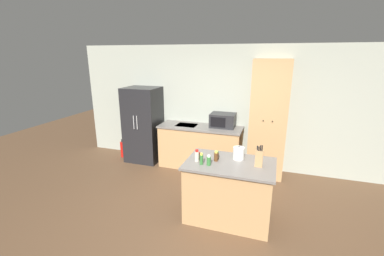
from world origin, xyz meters
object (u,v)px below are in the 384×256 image
refrigerator (143,125)px  pantry_cabinet (268,120)px  spice_bottle_tall_dark (201,159)px  fire_extinguisher (123,149)px  microwave (223,120)px  spice_bottle_short_red (197,156)px  spice_bottle_amber_oil (217,155)px  knife_block (259,158)px  spice_bottle_pale_salt (209,160)px  spice_bottle_orange_cap (216,156)px  kettle (239,153)px  spice_bottle_green_herb (199,156)px

refrigerator → pantry_cabinet: bearing=1.4°
spice_bottle_tall_dark → fire_extinguisher: 3.15m
fire_extinguisher → pantry_cabinet: bearing=1.7°
microwave → spice_bottle_short_red: microwave is taller
refrigerator → spice_bottle_amber_oil: 2.58m
microwave → pantry_cabinet: bearing=-3.1°
refrigerator → spice_bottle_amber_oil: size_ratio=14.42×
knife_block → spice_bottle_pale_salt: knife_block is taller
pantry_cabinet → microwave: size_ratio=4.54×
microwave → spice_bottle_orange_cap: microwave is taller
spice_bottle_short_red → kettle: (0.56, 0.28, 0.01)m
refrigerator → microwave: (1.82, 0.11, 0.22)m
knife_block → fire_extinguisher: knife_block is taller
spice_bottle_short_red → spice_bottle_pale_salt: spice_bottle_short_red is taller
microwave → kettle: (0.56, -1.55, -0.08)m
refrigerator → spice_bottle_short_red: (1.81, -1.71, 0.13)m
knife_block → refrigerator: bearing=149.0°
refrigerator → knife_block: 3.13m
pantry_cabinet → spice_bottle_green_herb: bearing=-118.7°
spice_bottle_green_herb → kettle: (0.57, 0.17, 0.05)m
spice_bottle_green_herb → spice_bottle_orange_cap: spice_bottle_orange_cap is taller
pantry_cabinet → spice_bottle_orange_cap: (-0.65, -1.68, -0.19)m
spice_bottle_tall_dark → spice_bottle_pale_salt: 0.11m
kettle → spice_bottle_orange_cap: bearing=-149.4°
pantry_cabinet → spice_bottle_short_red: bearing=-117.2°
spice_bottle_tall_dark → fire_extinguisher: size_ratio=0.38×
pantry_cabinet → spice_bottle_amber_oil: size_ratio=19.72×
refrigerator → knife_block: size_ratio=5.32×
pantry_cabinet → fire_extinguisher: (-3.31, -0.10, -0.97)m
spice_bottle_green_herb → fire_extinguisher: spice_bottle_green_herb is taller
knife_block → kettle: size_ratio=1.55×
spice_bottle_green_herb → kettle: bearing=17.0°
spice_bottle_amber_oil → fire_extinguisher: bearing=150.5°
refrigerator → pantry_cabinet: 2.74m
microwave → spice_bottle_orange_cap: (0.26, -1.73, -0.10)m
spice_bottle_green_herb → spice_bottle_pale_salt: 0.27m
refrigerator → spice_bottle_orange_cap: bearing=-37.8°
spice_bottle_tall_dark → spice_bottle_amber_oil: 0.31m
spice_bottle_short_red → spice_bottle_green_herb: bearing=91.7°
spice_bottle_green_herb → fire_extinguisher: (-2.39, 1.58, -0.75)m
spice_bottle_short_red → spice_bottle_amber_oil: size_ratio=1.52×
knife_block → spice_bottle_orange_cap: size_ratio=2.05×
kettle → microwave: bearing=110.0°
microwave → fire_extinguisher: (-2.40, -0.14, -0.88)m
microwave → fire_extinguisher: bearing=-176.5°
spice_bottle_orange_cap → spice_bottle_green_herb: bearing=178.9°
spice_bottle_pale_salt → fire_extinguisher: (-2.59, 1.76, -0.77)m
refrigerator → fire_extinguisher: 0.87m
refrigerator → microwave: 1.83m
spice_bottle_tall_dark → fire_extinguisher: spice_bottle_tall_dark is taller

